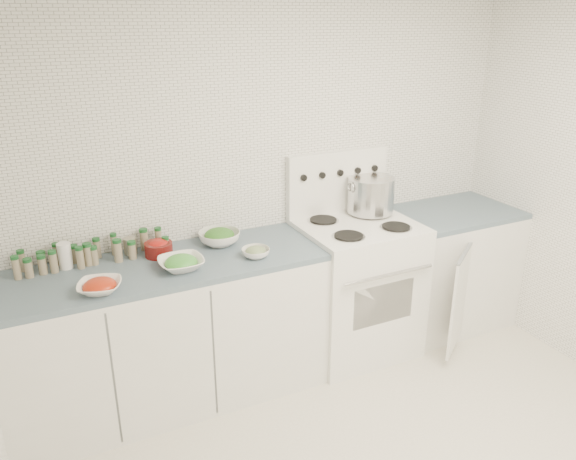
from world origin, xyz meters
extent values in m
cube|color=white|center=(0.00, 1.51, 1.25)|extent=(3.50, 0.02, 2.50)
cube|color=white|center=(-0.82, 1.19, 0.43)|extent=(1.85, 0.62, 0.86)
cube|color=#4A6570|center=(-0.82, 1.19, 0.88)|extent=(1.85, 0.62, 0.03)
cube|color=white|center=(0.48, 1.18, 0.46)|extent=(0.76, 0.65, 0.92)
cube|color=black|center=(0.48, 0.86, 0.50)|extent=(0.45, 0.01, 0.28)
cylinder|color=silver|center=(0.48, 0.82, 0.72)|extent=(0.65, 0.02, 0.02)
cube|color=white|center=(0.48, 1.18, 0.93)|extent=(0.76, 0.65, 0.01)
cube|color=white|center=(0.48, 1.47, 1.15)|extent=(0.76, 0.06, 0.43)
cylinder|color=silver|center=(0.30, 1.02, 0.94)|extent=(0.21, 0.21, 0.01)
cylinder|color=black|center=(0.30, 1.02, 0.94)|extent=(0.18, 0.18, 0.01)
cylinder|color=silver|center=(0.66, 1.02, 0.94)|extent=(0.21, 0.21, 0.01)
cylinder|color=black|center=(0.66, 1.02, 0.94)|extent=(0.18, 0.18, 0.01)
cylinder|color=silver|center=(0.30, 1.33, 0.94)|extent=(0.21, 0.21, 0.01)
cylinder|color=black|center=(0.30, 1.33, 0.94)|extent=(0.18, 0.18, 0.01)
cylinder|color=silver|center=(0.66, 1.33, 0.94)|extent=(0.21, 0.21, 0.01)
cylinder|color=black|center=(0.66, 1.33, 0.94)|extent=(0.18, 0.18, 0.01)
cylinder|color=black|center=(0.20, 1.44, 1.22)|extent=(0.04, 0.02, 0.04)
cylinder|color=black|center=(0.34, 1.44, 1.22)|extent=(0.04, 0.02, 0.04)
cylinder|color=black|center=(0.48, 1.44, 1.22)|extent=(0.04, 0.02, 0.04)
cylinder|color=black|center=(0.62, 1.44, 1.22)|extent=(0.04, 0.02, 0.04)
cylinder|color=black|center=(0.76, 1.44, 1.22)|extent=(0.04, 0.02, 0.04)
cube|color=white|center=(1.30, 1.19, 0.43)|extent=(0.89, 0.62, 0.86)
cube|color=#4A6570|center=(1.30, 1.19, 0.88)|extent=(0.89, 0.62, 0.03)
cube|color=white|center=(1.03, 0.76, 0.43)|extent=(0.33, 0.25, 0.70)
cylinder|color=silver|center=(0.67, 1.33, 1.07)|extent=(0.32, 0.32, 0.24)
cylinder|color=orange|center=(0.67, 1.33, 1.18)|extent=(0.29, 0.29, 0.03)
torus|color=silver|center=(0.50, 1.33, 1.14)|extent=(0.01, 0.08, 0.08)
torus|color=silver|center=(0.83, 1.33, 1.14)|extent=(0.01, 0.08, 0.08)
imported|color=white|center=(-1.20, 1.00, 0.93)|extent=(0.28, 0.28, 0.05)
ellipsoid|color=red|center=(-1.20, 1.00, 0.94)|extent=(0.16, 0.16, 0.07)
imported|color=white|center=(-0.75, 1.09, 0.93)|extent=(0.25, 0.25, 0.06)
ellipsoid|color=green|center=(-0.75, 1.09, 0.94)|extent=(0.18, 0.18, 0.08)
imported|color=white|center=(-0.43, 1.34, 0.94)|extent=(0.30, 0.30, 0.08)
ellipsoid|color=#225C1A|center=(-0.43, 1.34, 0.96)|extent=(0.18, 0.18, 0.08)
imported|color=white|center=(-0.31, 1.06, 0.93)|extent=(0.17, 0.17, 0.05)
ellipsoid|color=#2B4B1E|center=(-0.31, 1.06, 0.94)|extent=(0.12, 0.12, 0.05)
cylinder|color=#59110F|center=(-0.81, 1.32, 0.94)|extent=(0.16, 0.16, 0.08)
ellipsoid|color=#A31C0B|center=(-0.81, 1.32, 0.97)|extent=(0.12, 0.12, 0.06)
cylinder|color=white|center=(-1.32, 1.38, 0.97)|extent=(0.08, 0.08, 0.15)
cylinder|color=gray|center=(-0.96, 1.42, 0.95)|extent=(0.10, 0.10, 0.10)
cylinder|color=gray|center=(-1.54, 1.44, 0.95)|extent=(0.04, 0.04, 0.11)
cylinder|color=#164E20|center=(-1.54, 1.44, 1.02)|extent=(0.04, 0.04, 0.02)
cylinder|color=gray|center=(-1.44, 1.43, 0.94)|extent=(0.05, 0.05, 0.09)
cylinder|color=#164E20|center=(-1.44, 1.43, 0.99)|extent=(0.05, 0.05, 0.02)
cylinder|color=gray|center=(-1.36, 1.44, 0.96)|extent=(0.04, 0.04, 0.12)
cylinder|color=#164E20|center=(-1.36, 1.44, 1.02)|extent=(0.04, 0.04, 0.02)
cylinder|color=gray|center=(-1.27, 1.44, 0.95)|extent=(0.04, 0.04, 0.09)
cylinder|color=#164E20|center=(-1.27, 1.44, 1.00)|extent=(0.05, 0.05, 0.02)
cylinder|color=gray|center=(-1.14, 1.45, 0.95)|extent=(0.04, 0.04, 0.10)
cylinder|color=#164E20|center=(-1.14, 1.45, 1.01)|extent=(0.04, 0.04, 0.02)
cylinder|color=gray|center=(-1.04, 1.45, 0.96)|extent=(0.04, 0.04, 0.12)
cylinder|color=#164E20|center=(-1.04, 1.45, 1.03)|extent=(0.04, 0.04, 0.02)
cylinder|color=gray|center=(-0.87, 1.45, 0.96)|extent=(0.05, 0.05, 0.12)
cylinder|color=#164E20|center=(-0.87, 1.45, 1.02)|extent=(0.05, 0.05, 0.02)
cylinder|color=gray|center=(-0.78, 1.44, 0.96)|extent=(0.04, 0.04, 0.11)
cylinder|color=#164E20|center=(-0.78, 1.44, 1.02)|extent=(0.04, 0.04, 0.02)
cylinder|color=gray|center=(-1.57, 1.34, 0.96)|extent=(0.04, 0.04, 0.12)
cylinder|color=#164E20|center=(-1.57, 1.34, 1.03)|extent=(0.04, 0.04, 0.02)
cylinder|color=gray|center=(-1.44, 1.35, 0.95)|extent=(0.04, 0.04, 0.09)
cylinder|color=#164E20|center=(-1.44, 1.35, 1.00)|extent=(0.05, 0.05, 0.02)
cylinder|color=gray|center=(-1.38, 1.35, 0.96)|extent=(0.04, 0.04, 0.11)
cylinder|color=#164E20|center=(-1.38, 1.35, 1.02)|extent=(0.04, 0.04, 0.02)
cylinder|color=gray|center=(-1.25, 1.34, 0.96)|extent=(0.04, 0.04, 0.11)
cylinder|color=#164E20|center=(-1.25, 1.34, 1.02)|extent=(0.04, 0.04, 0.02)
cylinder|color=gray|center=(-1.17, 1.36, 0.95)|extent=(0.04, 0.04, 0.09)
cylinder|color=#164E20|center=(-1.17, 1.36, 1.00)|extent=(0.04, 0.04, 0.02)
cylinder|color=gray|center=(-1.04, 1.34, 0.96)|extent=(0.05, 0.05, 0.12)
cylinder|color=#164E20|center=(-1.04, 1.34, 1.03)|extent=(0.05, 0.05, 0.02)
cylinder|color=gray|center=(-0.96, 1.35, 0.95)|extent=(0.05, 0.05, 0.09)
cylinder|color=#164E20|center=(-0.96, 1.35, 1.00)|extent=(0.05, 0.05, 0.02)
cylinder|color=gray|center=(-0.76, 1.34, 0.94)|extent=(0.04, 0.04, 0.09)
cylinder|color=#164E20|center=(-0.76, 1.34, 1.00)|extent=(0.04, 0.04, 0.02)
cylinder|color=gray|center=(-1.51, 1.34, 0.95)|extent=(0.04, 0.04, 0.09)
cylinder|color=#164E20|center=(-1.51, 1.34, 1.00)|extent=(0.05, 0.05, 0.02)
cylinder|color=gray|center=(-1.20, 1.36, 0.96)|extent=(0.05, 0.05, 0.11)
cylinder|color=#164E20|center=(-1.20, 1.36, 1.02)|extent=(0.05, 0.05, 0.02)
camera|label=1|loc=(-1.46, -1.73, 2.23)|focal=35.00mm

